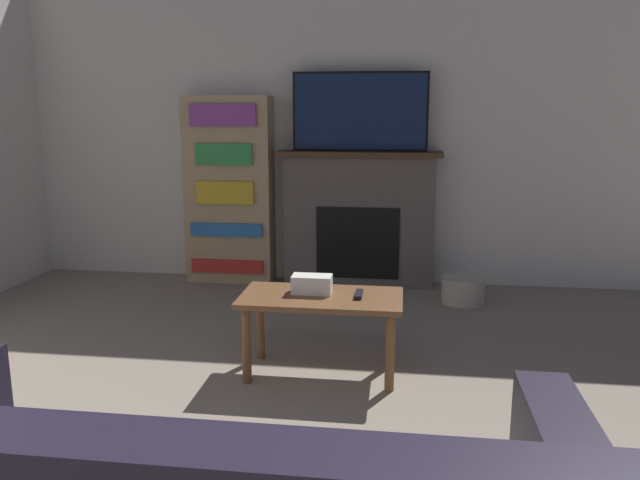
# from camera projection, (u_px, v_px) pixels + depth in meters

# --- Properties ---
(wall_back) EXTENTS (6.32, 0.06, 2.70)m
(wall_back) POSITION_uv_depth(u_px,v_px,m) (339.00, 122.00, 5.20)
(wall_back) COLOR silver
(wall_back) RESTS_ON ground_plane
(fireplace) EXTENTS (1.34, 0.28, 1.12)m
(fireplace) POSITION_uv_depth(u_px,v_px,m) (359.00, 218.00, 5.20)
(fireplace) COLOR #605651
(fireplace) RESTS_ON ground_plane
(tv) EXTENTS (1.09, 0.03, 0.63)m
(tv) POSITION_uv_depth(u_px,v_px,m) (360.00, 112.00, 5.00)
(tv) COLOR black
(tv) RESTS_ON fireplace
(coffee_table) EXTENTS (0.89, 0.46, 0.46)m
(coffee_table) POSITION_uv_depth(u_px,v_px,m) (321.00, 308.00, 3.44)
(coffee_table) COLOR brown
(coffee_table) RESTS_ON ground_plane
(tissue_box) EXTENTS (0.22, 0.12, 0.10)m
(tissue_box) POSITION_uv_depth(u_px,v_px,m) (312.00, 284.00, 3.46)
(tissue_box) COLOR white
(tissue_box) RESTS_ON coffee_table
(remote_control) EXTENTS (0.04, 0.15, 0.02)m
(remote_control) POSITION_uv_depth(u_px,v_px,m) (359.00, 294.00, 3.40)
(remote_control) COLOR black
(remote_control) RESTS_ON coffee_table
(bookshelf) EXTENTS (0.73, 0.29, 1.57)m
(bookshelf) POSITION_uv_depth(u_px,v_px,m) (230.00, 190.00, 5.28)
(bookshelf) COLOR tan
(bookshelf) RESTS_ON ground_plane
(storage_basket) EXTENTS (0.33, 0.33, 0.20)m
(storage_basket) POSITION_uv_depth(u_px,v_px,m) (463.00, 290.00, 4.78)
(storage_basket) COLOR #BCB29E
(storage_basket) RESTS_ON ground_plane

